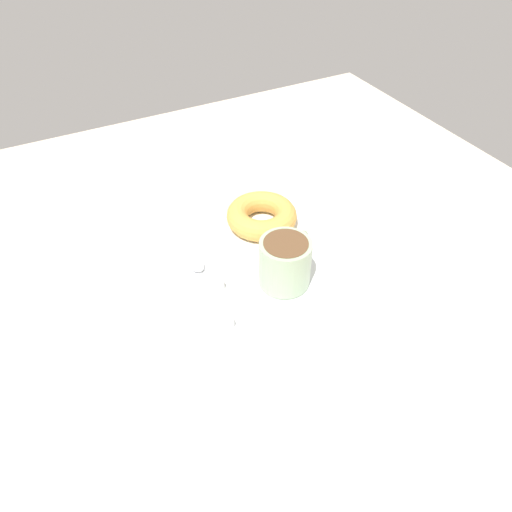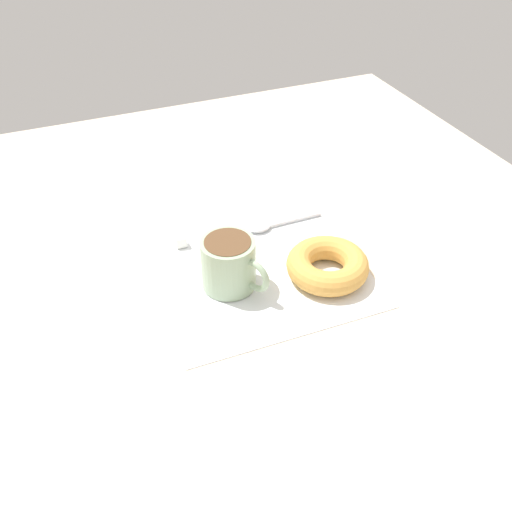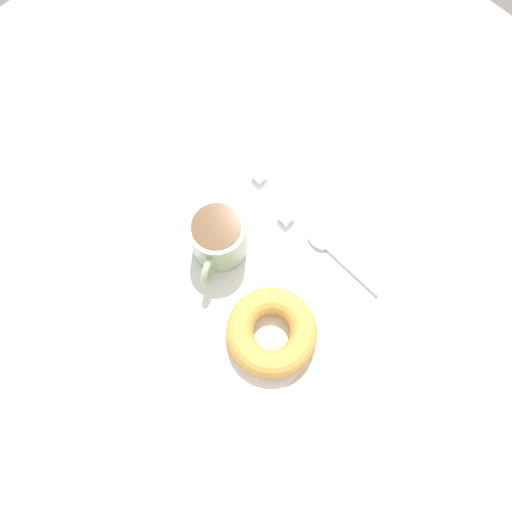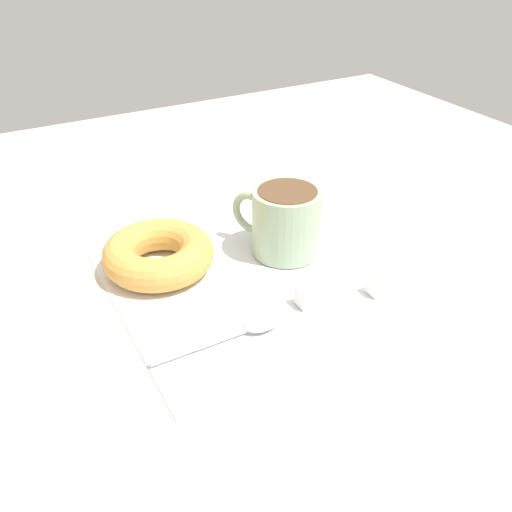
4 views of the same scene
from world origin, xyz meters
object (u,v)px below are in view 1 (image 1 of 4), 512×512
coffee_cup (286,261)px  sugar_cube_extra (226,321)px  sugar_cube (216,283)px  spoon (192,258)px  donut (262,216)px

coffee_cup → sugar_cube_extra: size_ratio=6.01×
coffee_cup → sugar_cube_extra: bearing=-161.4°
sugar_cube → coffee_cup: bearing=-19.5°
spoon → sugar_cube_extra: bearing=-93.5°
coffee_cup → spoon: bearing=134.8°
donut → sugar_cube: donut is taller
donut → sugar_cube_extra: donut is taller
coffee_cup → sugar_cube_extra: 12.65cm
donut → sugar_cube: (-13.16, -10.36, -0.95)cm
coffee_cup → sugar_cube: size_ratio=5.80×
donut → coffee_cup: bearing=-103.8°
donut → spoon: (-14.12, -3.02, -1.42)cm
coffee_cup → spoon: 15.62cm
donut → spoon: bearing=-167.9°
spoon → sugar_cube: size_ratio=7.34×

